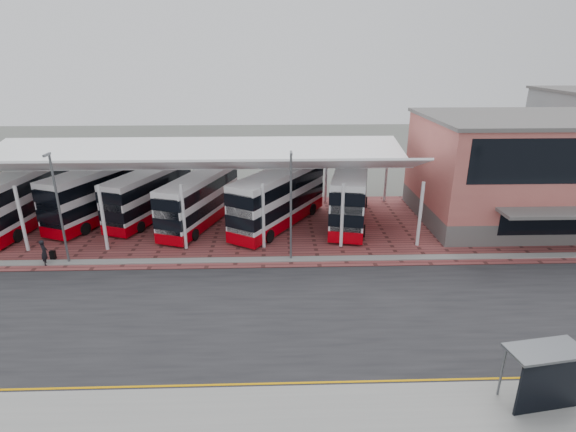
% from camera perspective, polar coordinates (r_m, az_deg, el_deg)
% --- Properties ---
extents(ground, '(140.00, 140.00, 0.00)m').
position_cam_1_polar(ground, '(27.47, -3.39, -11.37)').
color(ground, '#51544D').
extents(road, '(120.00, 14.00, 0.02)m').
position_cam_1_polar(road, '(26.62, -3.44, -12.48)').
color(road, black).
rests_on(road, ground).
extents(forecourt, '(72.00, 16.00, 0.06)m').
position_cam_1_polar(forecourt, '(39.13, -0.03, -1.26)').
color(forecourt, brown).
rests_on(forecourt, ground).
extents(sidewalk, '(120.00, 4.00, 0.14)m').
position_cam_1_polar(sidewalk, '(20.31, -4.02, -24.64)').
color(sidewalk, gray).
rests_on(sidewalk, ground).
extents(north_kerb, '(120.00, 0.80, 0.14)m').
position_cam_1_polar(north_kerb, '(32.87, -3.14, -5.59)').
color(north_kerb, gray).
rests_on(north_kerb, ground).
extents(yellow_line_near, '(120.00, 0.12, 0.01)m').
position_cam_1_polar(yellow_line_near, '(21.80, -3.83, -21.01)').
color(yellow_line_near, '#D79000').
rests_on(yellow_line_near, road).
extents(yellow_line_far, '(120.00, 0.12, 0.01)m').
position_cam_1_polar(yellow_line_far, '(22.03, -3.81, -20.49)').
color(yellow_line_far, '#D79000').
rests_on(yellow_line_far, road).
extents(canopy, '(37.00, 11.63, 7.07)m').
position_cam_1_polar(canopy, '(38.89, -12.03, 7.06)').
color(canopy, white).
rests_on(canopy, ground).
extents(terminal, '(18.40, 14.40, 9.25)m').
position_cam_1_polar(terminal, '(44.47, 28.22, 5.21)').
color(terminal, '#5C5957').
rests_on(terminal, ground).
extents(lamp_west, '(0.16, 0.90, 8.07)m').
position_cam_1_polar(lamp_west, '(34.63, -27.13, 1.14)').
color(lamp_west, '#55595D').
rests_on(lamp_west, ground).
extents(lamp_east, '(0.16, 0.90, 8.07)m').
position_cam_1_polar(lamp_east, '(31.32, 0.37, 1.59)').
color(lamp_east, '#55595D').
rests_on(lamp_east, ground).
extents(bus_0, '(3.85, 11.94, 4.83)m').
position_cam_1_polar(bus_0, '(44.69, -30.40, 1.94)').
color(bus_0, silver).
rests_on(bus_0, forecourt).
extents(bus_1, '(6.85, 11.65, 4.74)m').
position_cam_1_polar(bus_1, '(43.41, -22.66, 2.66)').
color(bus_1, silver).
rests_on(bus_1, forecourt).
extents(bus_2, '(5.95, 10.76, 4.36)m').
position_cam_1_polar(bus_2, '(42.19, -17.16, 2.59)').
color(bus_2, silver).
rests_on(bus_2, forecourt).
extents(bus_3, '(5.84, 10.87, 4.39)m').
position_cam_1_polar(bus_3, '(39.47, -11.14, 1.95)').
color(bus_3, silver).
rests_on(bus_3, forecourt).
extents(bus_4, '(8.45, 11.36, 4.82)m').
position_cam_1_polar(bus_4, '(38.51, -1.15, 2.21)').
color(bus_4, silver).
rests_on(bus_4, forecourt).
extents(bus_5, '(5.21, 12.10, 4.86)m').
position_cam_1_polar(bus_5, '(39.98, 7.93, 2.73)').
color(bus_5, silver).
rests_on(bus_5, forecourt).
extents(pedestrian, '(0.65, 0.79, 1.88)m').
position_cam_1_polar(pedestrian, '(36.16, -28.55, -4.08)').
color(pedestrian, black).
rests_on(pedestrian, forecourt).
extents(suitcase, '(0.38, 0.27, 0.65)m').
position_cam_1_polar(suitcase, '(37.07, -27.70, -4.40)').
color(suitcase, black).
rests_on(suitcase, forecourt).
extents(bus_shelter, '(3.45, 1.98, 2.62)m').
position_cam_1_polar(bus_shelter, '(22.72, 30.61, -16.73)').
color(bus_shelter, black).
rests_on(bus_shelter, sidewalk).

